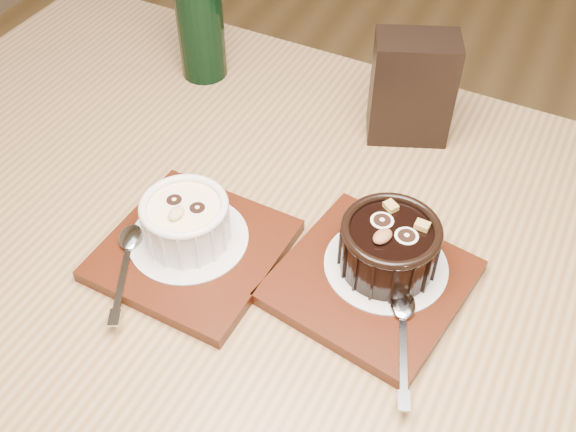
% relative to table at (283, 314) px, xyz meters
% --- Properties ---
extents(table, '(1.23, 0.85, 0.75)m').
position_rel_table_xyz_m(table, '(0.00, 0.00, 0.00)').
color(table, brown).
rests_on(table, ground).
extents(tray_left, '(0.19, 0.19, 0.01)m').
position_rel_table_xyz_m(tray_left, '(-0.10, -0.03, 0.10)').
color(tray_left, '#451A0B').
rests_on(tray_left, table).
extents(doily_left, '(0.13, 0.13, 0.00)m').
position_rel_table_xyz_m(doily_left, '(-0.10, -0.02, 0.11)').
color(doily_left, silver).
rests_on(doily_left, tray_left).
extents(ramekin_white, '(0.09, 0.09, 0.06)m').
position_rel_table_xyz_m(ramekin_white, '(-0.10, -0.02, 0.14)').
color(ramekin_white, white).
rests_on(ramekin_white, doily_left).
extents(spoon_left, '(0.08, 0.13, 0.01)m').
position_rel_table_xyz_m(spoon_left, '(-0.15, -0.08, 0.11)').
color(spoon_left, silver).
rests_on(spoon_left, tray_left).
extents(tray_right, '(0.21, 0.21, 0.01)m').
position_rel_table_xyz_m(tray_right, '(0.10, 0.01, 0.10)').
color(tray_right, '#451A0B').
rests_on(tray_right, table).
extents(doily_right, '(0.13, 0.13, 0.00)m').
position_rel_table_xyz_m(doily_right, '(0.10, 0.03, 0.11)').
color(doily_right, silver).
rests_on(doily_right, tray_right).
extents(ramekin_dark, '(0.10, 0.10, 0.06)m').
position_rel_table_xyz_m(ramekin_dark, '(0.10, 0.03, 0.14)').
color(ramekin_dark, black).
rests_on(ramekin_dark, doily_right).
extents(spoon_right, '(0.07, 0.14, 0.01)m').
position_rel_table_xyz_m(spoon_right, '(0.15, -0.04, 0.11)').
color(spoon_right, silver).
rests_on(spoon_right, tray_right).
extents(condiment_stand, '(0.11, 0.09, 0.14)m').
position_rel_table_xyz_m(condiment_stand, '(0.05, 0.27, 0.16)').
color(condiment_stand, black).
rests_on(condiment_stand, table).
extents(green_bottle, '(0.06, 0.06, 0.24)m').
position_rel_table_xyz_m(green_bottle, '(-0.25, 0.28, 0.18)').
color(green_bottle, black).
rests_on(green_bottle, table).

